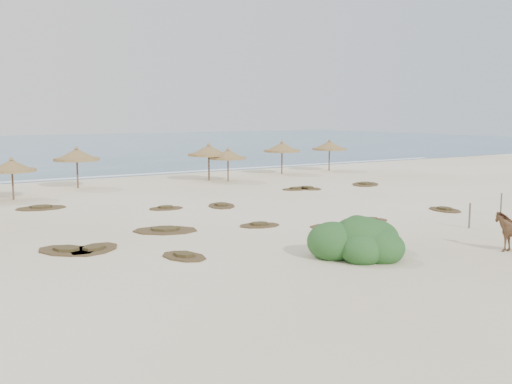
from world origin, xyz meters
TOP-DOWN VIEW (x-y plane):
  - ground at (0.00, 0.00)m, footprint 160.00×160.00m
  - ocean at (0.00, 75.00)m, footprint 200.00×100.00m
  - foam_line at (0.00, 26.00)m, footprint 70.00×0.60m
  - palapa_1 at (-9.50, 16.73)m, footprint 2.66×2.66m
  - palapa_2 at (-4.99, 19.99)m, footprint 3.78×3.78m
  - palapa_3 at (4.29, 19.09)m, footprint 3.73×3.73m
  - palapa_4 at (5.29, 18.02)m, footprint 3.09×3.09m
  - palapa_5 at (11.56, 20.19)m, footprint 3.37×3.37m
  - palapa_6 at (16.57, 20.26)m, footprint 3.13×3.13m
  - fence_post_near at (5.56, -2.49)m, footprint 0.11×0.11m
  - fence_post_far at (9.50, -1.27)m, footprint 0.09×0.09m
  - bush at (-1.73, -3.62)m, footprint 3.57×3.14m
  - scrub_0 at (-9.20, 2.08)m, footprint 2.57×2.47m
  - scrub_1 at (-5.71, 3.85)m, footprint 3.20×2.82m
  - scrub_2 at (-1.80, 2.68)m, footprint 2.04×1.59m
  - scrub_3 at (-0.59, 8.30)m, footprint 2.08×2.50m
  - scrub_4 at (8.35, 1.10)m, footprint 1.56×2.11m
  - scrub_5 at (12.37, 11.21)m, footprint 3.25×3.13m
  - scrub_6 at (-8.86, 12.61)m, footprint 2.72×1.99m
  - scrub_7 at (7.61, 11.57)m, footprint 1.71×2.29m
  - scrub_9 at (0.79, 0.20)m, footprint 3.08×3.36m
  - scrub_10 at (6.73, 11.66)m, footprint 2.05×1.53m
  - scrub_11 at (-6.92, -0.58)m, footprint 1.64×2.07m
  - scrub_12 at (3.09, 0.93)m, footprint 1.86×1.43m
  - scrub_13 at (-3.44, 9.07)m, footprint 1.95×1.43m
  - scrub_14 at (-10.09, 2.41)m, footprint 2.54×2.75m

SIDE VIEW (x-z plane):
  - ground at x=0.00m, z-range 0.00..0.00m
  - ocean at x=0.00m, z-range 0.00..0.01m
  - foam_line at x=0.00m, z-range 0.00..0.01m
  - scrub_7 at x=7.61m, z-range -0.03..0.13m
  - scrub_0 at x=-9.20m, z-range -0.03..0.13m
  - scrub_2 at x=-1.80m, z-range -0.03..0.13m
  - scrub_3 at x=-0.59m, z-range -0.03..0.13m
  - scrub_4 at x=8.35m, z-range -0.03..0.13m
  - scrub_10 at x=6.73m, z-range -0.03..0.13m
  - scrub_13 at x=-3.44m, z-range -0.03..0.13m
  - scrub_14 at x=-10.09m, z-range -0.03..0.13m
  - scrub_5 at x=12.37m, z-range -0.03..0.13m
  - scrub_6 at x=-8.86m, z-range -0.03..0.13m
  - scrub_9 at x=0.79m, z-range -0.03..0.13m
  - scrub_11 at x=-6.92m, z-range -0.03..0.13m
  - scrub_12 at x=3.09m, z-range -0.03..0.13m
  - scrub_1 at x=-5.71m, z-range -0.03..0.13m
  - bush at x=-1.73m, z-range -0.27..1.32m
  - fence_post_far at x=9.50m, z-range 0.00..1.07m
  - fence_post_near at x=5.56m, z-range 0.00..1.09m
  - palapa_1 at x=-9.50m, z-range 0.68..3.14m
  - palapa_4 at x=5.29m, z-range 0.69..3.17m
  - palapa_6 at x=16.57m, z-range 0.76..3.52m
  - palapa_5 at x=11.56m, z-range 0.76..3.54m
  - palapa_2 at x=-4.99m, z-range 0.77..3.56m
  - palapa_3 at x=4.29m, z-range 0.78..3.59m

